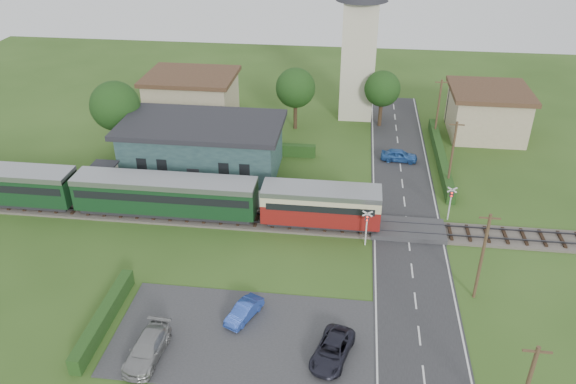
# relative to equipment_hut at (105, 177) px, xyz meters

# --- Properties ---
(ground) EXTENTS (120.00, 120.00, 0.00)m
(ground) POSITION_rel_equipment_hut_xyz_m (18.00, -5.20, -1.75)
(ground) COLOR #2D4C19
(railway_track) EXTENTS (76.00, 3.20, 0.49)m
(railway_track) POSITION_rel_equipment_hut_xyz_m (18.00, -3.20, -1.64)
(railway_track) COLOR #4C443D
(railway_track) RESTS_ON ground
(road) EXTENTS (6.00, 70.00, 0.05)m
(road) POSITION_rel_equipment_hut_xyz_m (28.00, -5.20, -1.72)
(road) COLOR #28282B
(road) RESTS_ON ground
(car_park) EXTENTS (17.00, 9.00, 0.08)m
(car_park) POSITION_rel_equipment_hut_xyz_m (16.50, -17.20, -1.71)
(car_park) COLOR #333335
(car_park) RESTS_ON ground
(crossing_deck) EXTENTS (6.20, 3.40, 0.45)m
(crossing_deck) POSITION_rel_equipment_hut_xyz_m (28.00, -3.20, -1.52)
(crossing_deck) COLOR #333335
(crossing_deck) RESTS_ON ground
(platform) EXTENTS (30.00, 3.00, 0.45)m
(platform) POSITION_rel_equipment_hut_xyz_m (8.00, 0.00, -1.52)
(platform) COLOR gray
(platform) RESTS_ON ground
(equipment_hut) EXTENTS (2.30, 2.30, 2.55)m
(equipment_hut) POSITION_rel_equipment_hut_xyz_m (0.00, 0.00, 0.00)
(equipment_hut) COLOR beige
(equipment_hut) RESTS_ON platform
(station_building) EXTENTS (16.00, 9.00, 5.30)m
(station_building) POSITION_rel_equipment_hut_xyz_m (8.00, 5.79, 0.95)
(station_building) COLOR #243D3F
(station_building) RESTS_ON ground
(train) EXTENTS (43.20, 2.90, 3.40)m
(train) POSITION_rel_equipment_hut_xyz_m (3.77, -3.20, 0.43)
(train) COLOR #232328
(train) RESTS_ON ground
(church_tower) EXTENTS (6.00, 6.00, 17.60)m
(church_tower) POSITION_rel_equipment_hut_xyz_m (23.00, 22.80, 8.48)
(church_tower) COLOR beige
(church_tower) RESTS_ON ground
(house_west) EXTENTS (10.80, 8.80, 5.50)m
(house_west) POSITION_rel_equipment_hut_xyz_m (3.00, 19.80, 1.04)
(house_west) COLOR tan
(house_west) RESTS_ON ground
(house_east) EXTENTS (8.80, 8.80, 5.50)m
(house_east) POSITION_rel_equipment_hut_xyz_m (38.00, 18.80, 1.05)
(house_east) COLOR tan
(house_east) RESTS_ON ground
(hedge_carpark) EXTENTS (0.80, 9.00, 1.20)m
(hedge_carpark) POSITION_rel_equipment_hut_xyz_m (7.00, -17.20, -1.15)
(hedge_carpark) COLOR #193814
(hedge_carpark) RESTS_ON ground
(hedge_roadside) EXTENTS (0.80, 18.00, 1.20)m
(hedge_roadside) POSITION_rel_equipment_hut_xyz_m (32.20, 10.80, -1.15)
(hedge_roadside) COLOR #193814
(hedge_roadside) RESTS_ON ground
(hedge_station) EXTENTS (22.00, 0.80, 1.30)m
(hedge_station) POSITION_rel_equipment_hut_xyz_m (8.00, 10.30, -1.10)
(hedge_station) COLOR #193814
(hedge_station) RESTS_ON ground
(tree_a) EXTENTS (5.20, 5.20, 8.00)m
(tree_a) POSITION_rel_equipment_hut_xyz_m (-2.00, 8.80, 3.63)
(tree_a) COLOR #332316
(tree_a) RESTS_ON ground
(tree_b) EXTENTS (4.60, 4.60, 7.34)m
(tree_b) POSITION_rel_equipment_hut_xyz_m (16.00, 17.80, 3.27)
(tree_b) COLOR #332316
(tree_b) RESTS_ON ground
(tree_c) EXTENTS (4.20, 4.20, 6.78)m
(tree_c) POSITION_rel_equipment_hut_xyz_m (26.00, 19.80, 2.91)
(tree_c) COLOR #332316
(tree_c) RESTS_ON ground
(utility_pole_b) EXTENTS (1.40, 0.22, 7.00)m
(utility_pole_b) POSITION_rel_equipment_hut_xyz_m (32.20, -11.20, 1.88)
(utility_pole_b) COLOR #473321
(utility_pole_b) RESTS_ON ground
(utility_pole_c) EXTENTS (1.40, 0.22, 7.00)m
(utility_pole_c) POSITION_rel_equipment_hut_xyz_m (32.20, 4.80, 1.88)
(utility_pole_c) COLOR #473321
(utility_pole_c) RESTS_ON ground
(utility_pole_d) EXTENTS (1.40, 0.22, 7.00)m
(utility_pole_d) POSITION_rel_equipment_hut_xyz_m (32.20, 16.80, 1.88)
(utility_pole_d) COLOR #473321
(utility_pole_d) RESTS_ON ground
(crossing_signal_near) EXTENTS (0.84, 0.28, 3.28)m
(crossing_signal_near) POSITION_rel_equipment_hut_xyz_m (24.40, -5.61, 0.39)
(crossing_signal_near) COLOR silver
(crossing_signal_near) RESTS_ON ground
(crossing_signal_far) EXTENTS (0.84, 0.28, 3.28)m
(crossing_signal_far) POSITION_rel_equipment_hut_xyz_m (31.60, -0.81, 0.39)
(crossing_signal_far) COLOR silver
(crossing_signal_far) RESTS_ON ground
(streetlamp_west) EXTENTS (0.30, 0.30, 5.15)m
(streetlamp_west) POSITION_rel_equipment_hut_xyz_m (-4.00, 14.80, 1.29)
(streetlamp_west) COLOR #3F3F47
(streetlamp_west) RESTS_ON ground
(streetlamp_east) EXTENTS (0.30, 0.30, 5.15)m
(streetlamp_east) POSITION_rel_equipment_hut_xyz_m (34.00, 21.80, 1.29)
(streetlamp_east) COLOR #3F3F47
(streetlamp_east) RESTS_ON ground
(car_on_road) EXTENTS (3.89, 1.80, 1.29)m
(car_on_road) POSITION_rel_equipment_hut_xyz_m (27.87, 10.33, -1.05)
(car_on_road) COLOR #2859A6
(car_on_road) RESTS_ON road
(car_park_blue) EXTENTS (2.42, 3.53, 1.10)m
(car_park_blue) POSITION_rel_equipment_hut_xyz_m (16.23, -15.43, -1.12)
(car_park_blue) COLOR #2745A7
(car_park_blue) RESTS_ON car_park
(car_park_silver) EXTENTS (2.18, 4.71, 1.33)m
(car_park_silver) POSITION_rel_equipment_hut_xyz_m (10.91, -19.70, -1.00)
(car_park_silver) COLOR gray
(car_park_silver) RESTS_ON car_park
(car_park_dark) EXTENTS (3.02, 4.66, 1.19)m
(car_park_dark) POSITION_rel_equipment_hut_xyz_m (22.38, -18.32, -1.07)
(car_park_dark) COLOR #1F1F2B
(car_park_dark) RESTS_ON car_park
(pedestrian_near) EXTENTS (0.83, 0.67, 1.97)m
(pedestrian_near) POSITION_rel_equipment_hut_xyz_m (13.46, -0.60, -0.31)
(pedestrian_near) COLOR gray
(pedestrian_near) RESTS_ON platform
(pedestrian_far) EXTENTS (1.00, 1.12, 1.91)m
(pedestrian_far) POSITION_rel_equipment_hut_xyz_m (2.04, -0.10, -0.34)
(pedestrian_far) COLOR gray
(pedestrian_far) RESTS_ON platform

